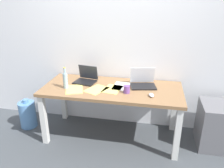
{
  "coord_description": "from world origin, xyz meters",
  "views": [
    {
      "loc": [
        0.51,
        -2.61,
        1.87
      ],
      "look_at": [
        0.0,
        0.0,
        0.79
      ],
      "focal_mm": 35.46,
      "sensor_mm": 36.0,
      "label": 1
    }
  ],
  "objects_px": {
    "laptop_right": "(143,82)",
    "filing_cabinet": "(215,125)",
    "desk": "(112,94)",
    "computer_mouse": "(151,95)",
    "water_cooler_jug": "(28,114)",
    "beer_bottle": "(65,80)",
    "laptop_left": "(86,79)",
    "coffee_mug": "(127,89)"
  },
  "relations": [
    {
      "from": "laptop_left",
      "to": "water_cooler_jug",
      "type": "distance_m",
      "value": 1.08
    },
    {
      "from": "filing_cabinet",
      "to": "laptop_left",
      "type": "bearing_deg",
      "value": 177.43
    },
    {
      "from": "desk",
      "to": "beer_bottle",
      "type": "xyz_separation_m",
      "value": [
        -0.58,
        -0.13,
        0.2
      ]
    },
    {
      "from": "beer_bottle",
      "to": "computer_mouse",
      "type": "bearing_deg",
      "value": -2.38
    },
    {
      "from": "beer_bottle",
      "to": "laptop_right",
      "type": "bearing_deg",
      "value": 15.13
    },
    {
      "from": "computer_mouse",
      "to": "filing_cabinet",
      "type": "height_order",
      "value": "computer_mouse"
    },
    {
      "from": "laptop_right",
      "to": "filing_cabinet",
      "type": "xyz_separation_m",
      "value": [
        0.96,
        -0.08,
        -0.5
      ]
    },
    {
      "from": "computer_mouse",
      "to": "laptop_left",
      "type": "bearing_deg",
      "value": 147.75
    },
    {
      "from": "beer_bottle",
      "to": "water_cooler_jug",
      "type": "relative_size",
      "value": 0.62
    },
    {
      "from": "laptop_left",
      "to": "coffee_mug",
      "type": "relative_size",
      "value": 3.35
    },
    {
      "from": "desk",
      "to": "computer_mouse",
      "type": "distance_m",
      "value": 0.55
    },
    {
      "from": "laptop_left",
      "to": "coffee_mug",
      "type": "height_order",
      "value": "laptop_left"
    },
    {
      "from": "desk",
      "to": "filing_cabinet",
      "type": "relative_size",
      "value": 3.05
    },
    {
      "from": "desk",
      "to": "laptop_left",
      "type": "height_order",
      "value": "laptop_left"
    },
    {
      "from": "computer_mouse",
      "to": "water_cooler_jug",
      "type": "distance_m",
      "value": 1.89
    },
    {
      "from": "beer_bottle",
      "to": "water_cooler_jug",
      "type": "distance_m",
      "value": 0.96
    },
    {
      "from": "desk",
      "to": "computer_mouse",
      "type": "height_order",
      "value": "computer_mouse"
    },
    {
      "from": "laptop_left",
      "to": "computer_mouse",
      "type": "distance_m",
      "value": 0.96
    },
    {
      "from": "desk",
      "to": "water_cooler_jug",
      "type": "bearing_deg",
      "value": -179.7
    },
    {
      "from": "desk",
      "to": "water_cooler_jug",
      "type": "xyz_separation_m",
      "value": [
        -1.29,
        -0.01,
        -0.45
      ]
    },
    {
      "from": "water_cooler_jug",
      "to": "beer_bottle",
      "type": "bearing_deg",
      "value": -9.85
    },
    {
      "from": "laptop_left",
      "to": "computer_mouse",
      "type": "height_order",
      "value": "laptop_left"
    },
    {
      "from": "laptop_left",
      "to": "water_cooler_jug",
      "type": "height_order",
      "value": "laptop_left"
    },
    {
      "from": "water_cooler_jug",
      "to": "filing_cabinet",
      "type": "xyz_separation_m",
      "value": [
        2.63,
        0.06,
        0.09
      ]
    },
    {
      "from": "laptop_left",
      "to": "laptop_right",
      "type": "height_order",
      "value": "laptop_right"
    },
    {
      "from": "desk",
      "to": "computer_mouse",
      "type": "relative_size",
      "value": 18.09
    },
    {
      "from": "beer_bottle",
      "to": "laptop_left",
      "type": "bearing_deg",
      "value": 54.2
    },
    {
      "from": "beer_bottle",
      "to": "coffee_mug",
      "type": "height_order",
      "value": "beer_bottle"
    },
    {
      "from": "laptop_right",
      "to": "water_cooler_jug",
      "type": "distance_m",
      "value": 1.78
    },
    {
      "from": "beer_bottle",
      "to": "coffee_mug",
      "type": "bearing_deg",
      "value": 0.17
    },
    {
      "from": "computer_mouse",
      "to": "coffee_mug",
      "type": "height_order",
      "value": "coffee_mug"
    },
    {
      "from": "computer_mouse",
      "to": "coffee_mug",
      "type": "xyz_separation_m",
      "value": [
        -0.3,
        0.05,
        0.03
      ]
    },
    {
      "from": "laptop_right",
      "to": "coffee_mug",
      "type": "relative_size",
      "value": 3.87
    },
    {
      "from": "laptop_right",
      "to": "filing_cabinet",
      "type": "bearing_deg",
      "value": -4.63
    },
    {
      "from": "beer_bottle",
      "to": "filing_cabinet",
      "type": "height_order",
      "value": "beer_bottle"
    },
    {
      "from": "coffee_mug",
      "to": "filing_cabinet",
      "type": "distance_m",
      "value": 1.25
    },
    {
      "from": "desk",
      "to": "coffee_mug",
      "type": "relative_size",
      "value": 19.05
    },
    {
      "from": "coffee_mug",
      "to": "computer_mouse",
      "type": "bearing_deg",
      "value": -8.99
    },
    {
      "from": "laptop_right",
      "to": "computer_mouse",
      "type": "bearing_deg",
      "value": -68.41
    },
    {
      "from": "filing_cabinet",
      "to": "desk",
      "type": "bearing_deg",
      "value": -177.57
    },
    {
      "from": "filing_cabinet",
      "to": "water_cooler_jug",
      "type": "bearing_deg",
      "value": -178.61
    },
    {
      "from": "beer_bottle",
      "to": "coffee_mug",
      "type": "relative_size",
      "value": 2.94
    }
  ]
}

